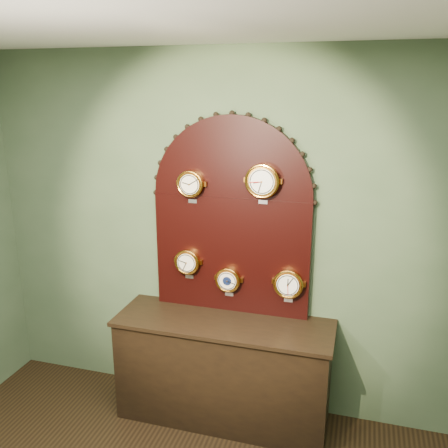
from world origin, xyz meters
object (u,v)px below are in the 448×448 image
(barometer, at_px, (228,280))
(hygrometer, at_px, (188,262))
(tide_clock, at_px, (288,284))
(shop_counter, at_px, (223,372))
(roman_clock, at_px, (191,184))
(arabic_clock, at_px, (263,181))
(display_board, at_px, (232,211))

(barometer, bearing_deg, hygrometer, 179.99)
(barometer, relative_size, tide_clock, 0.90)
(shop_counter, distance_m, roman_clock, 1.47)
(roman_clock, xyz_separation_m, barometer, (0.29, 0.00, -0.72))
(arabic_clock, bearing_deg, barometer, 179.73)
(arabic_clock, distance_m, barometer, 0.81)
(shop_counter, xyz_separation_m, display_board, (0.00, 0.22, 1.23))
(hygrometer, bearing_deg, barometer, -0.01)
(arabic_clock, bearing_deg, shop_counter, -147.88)
(display_board, relative_size, tide_clock, 5.61)
(barometer, bearing_deg, arabic_clock, -0.27)
(shop_counter, bearing_deg, barometer, 92.20)
(shop_counter, distance_m, display_board, 1.25)
(hygrometer, height_order, tide_clock, hygrometer)
(display_board, distance_m, roman_clock, 0.36)
(arabic_clock, bearing_deg, roman_clock, 179.88)
(barometer, height_order, tide_clock, tide_clock)
(display_board, xyz_separation_m, arabic_clock, (0.24, -0.07, 0.25))
(roman_clock, height_order, hygrometer, roman_clock)
(hygrometer, bearing_deg, shop_counter, -24.94)
(roman_clock, height_order, barometer, roman_clock)
(display_board, height_order, barometer, display_board)
(shop_counter, xyz_separation_m, tide_clock, (0.45, 0.15, 0.72))
(hygrometer, bearing_deg, roman_clock, -0.13)
(hygrometer, bearing_deg, arabic_clock, -0.12)
(barometer, bearing_deg, tide_clock, -0.07)
(roman_clock, bearing_deg, barometer, 0.01)
(display_board, height_order, tide_clock, display_board)
(display_board, height_order, arabic_clock, display_board)
(shop_counter, relative_size, arabic_clock, 5.38)
(roman_clock, height_order, tide_clock, roman_clock)
(shop_counter, distance_m, arabic_clock, 1.51)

